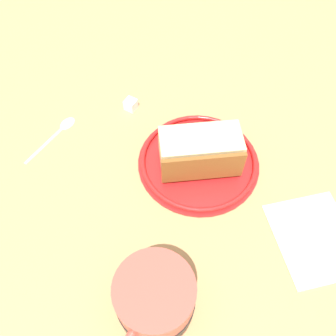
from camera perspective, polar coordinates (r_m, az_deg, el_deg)
ground_plane at (r=56.81cm, az=1.81°, el=-2.28°), size 126.10×126.10×2.81cm
small_plate at (r=56.75cm, az=4.80°, el=1.13°), size 18.89×18.89×1.28cm
cake_slice at (r=54.23cm, az=5.06°, el=2.66°), size 13.33×9.87×5.80cm
tea_mug at (r=44.08cm, az=-2.08°, el=-19.94°), size 9.16×11.32×8.79cm
teaspoon at (r=63.42cm, az=-16.54°, el=5.89°), size 5.00×11.14×0.80cm
folded_napkin at (r=54.58cm, az=22.00°, el=-10.08°), size 15.10×15.95×0.60cm
sugar_cube at (r=64.00cm, az=-5.85°, el=9.85°), size 2.35×2.35×1.88cm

